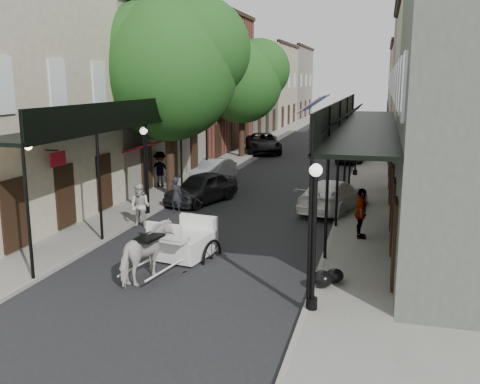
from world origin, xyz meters
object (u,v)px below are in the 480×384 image
Objects in this scene: car_left_mid at (214,171)px; car_left_far at (263,143)px; lamppost_left at (145,169)px; tree_near at (177,65)px; horse at (147,253)px; car_left_near at (202,188)px; pedestrian_walking at (140,206)px; tree_far at (247,79)px; carriage at (192,223)px; pedestrian_sidewalk_right at (361,213)px; car_right_far at (353,151)px; pedestrian_sidewalk_left at (160,169)px; car_right_near at (333,196)px; lamppost_right_far at (356,143)px; lamppost_right_near at (314,235)px.

car_left_far is at bearing 94.25° from car_left_mid.
tree_near is at bearing 91.34° from lamppost_left.
lamppost_left is 0.93× the size of car_left_mid.
horse is 10.16m from car_left_near.
pedestrian_walking is 0.31× the size of car_left_far.
carriage is at bearing -80.37° from tree_far.
pedestrian_sidewalk_right reaches higher than car_right_far.
car_right_far is (7.10, 19.86, -0.09)m from pedestrian_walking.
pedestrian_walking reaches higher than car_left_far.
pedestrian_sidewalk_left reaches higher than pedestrian_sidewalk_right.
car_right_near is (-1.39, 4.40, -0.35)m from pedestrian_sidewalk_right.
tree_far is at bearing 90.46° from lamppost_left.
car_right_far is at bearing -127.94° from pedestrian_sidewalk_left.
car_left_near is at bearing 140.72° from pedestrian_sidewalk_left.
carriage is at bearing -55.23° from car_left_near.
car_right_far is at bearing 60.61° from tree_near.
tree_far is at bearing 143.49° from lamppost_right_far.
tree_far is 2.32× the size of lamppost_right_far.
carriage is 1.60× the size of pedestrian_walking.
lamppost_right_far is 17.03m from carriage.
pedestrian_sidewalk_right reaches higher than car_left_far.
pedestrian_walking is (0.60, -1.84, -1.16)m from lamppost_left.
car_right_far is at bearing -74.09° from car_right_near.
car_left_near is (-1.76, 10.00, -0.12)m from horse.
pedestrian_walking is at bearing 77.86° from car_right_far.
tree_far is 25.89m from horse.
pedestrian_sidewalk_right reaches higher than car_right_near.
lamppost_left is 0.65× the size of car_left_far.
car_left_mid is 0.86× the size of car_right_far.
car_left_near is at bearing -74.44° from car_left_mid.
lamppost_right_near is at bearing -92.19° from car_left_far.
lamppost_left reaches higher than pedestrian_walking.
car_left_mid is at bearing 81.12° from tree_near.
car_left_near is 1.07× the size of car_left_mid.
horse is at bearing -61.68° from car_left_near.
tree_near is 5.04× the size of pedestrian_sidewalk_left.
pedestrian_sidewalk_right is at bearing -43.32° from car_left_mid.
tree_far is 13.61m from pedestrian_sidewalk_left.
car_left_mid is (-3.19, 12.40, -0.44)m from carriage.
lamppost_right_near is (8.30, -12.18, -4.44)m from tree_near.
car_right_near is at bearing 163.97° from pedestrian_sidewalk_left.
lamppost_left is 2.26m from pedestrian_walking.
car_left_far is (-7.70, 28.99, -1.26)m from lamppost_right_near.
lamppost_right_near reaches higher than car_right_near.
lamppost_right_far is 1.31× the size of carriage.
lamppost_right_far is 13.47m from pedestrian_sidewalk_right.
horse is (3.41, -25.18, -4.99)m from tree_far.
horse reaches higher than car_right_far.
tree_near reaches higher than carriage.
carriage is 25.59m from car_left_far.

